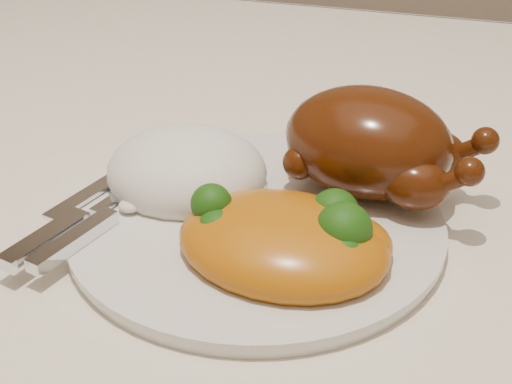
% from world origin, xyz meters
% --- Properties ---
extents(dining_table, '(1.60, 0.90, 0.76)m').
position_xyz_m(dining_table, '(0.00, 0.00, 0.67)').
color(dining_table, brown).
rests_on(dining_table, floor).
extents(tablecloth, '(1.73, 1.03, 0.18)m').
position_xyz_m(tablecloth, '(0.00, 0.00, 0.74)').
color(tablecloth, beige).
rests_on(tablecloth, dining_table).
extents(dinner_plate, '(0.26, 0.26, 0.01)m').
position_xyz_m(dinner_plate, '(-0.03, -0.04, 0.77)').
color(dinner_plate, silver).
rests_on(dinner_plate, tablecloth).
extents(roast_chicken, '(0.16, 0.11, 0.08)m').
position_xyz_m(roast_chicken, '(0.04, 0.02, 0.82)').
color(roast_chicken, '#4F2108').
rests_on(roast_chicken, dinner_plate).
extents(rice_mound, '(0.12, 0.11, 0.06)m').
position_xyz_m(rice_mound, '(-0.09, -0.02, 0.79)').
color(rice_mound, white).
rests_on(rice_mound, dinner_plate).
extents(mac_and_cheese, '(0.14, 0.12, 0.06)m').
position_xyz_m(mac_and_cheese, '(0.01, -0.08, 0.79)').
color(mac_and_cheese, '#B26F0B').
rests_on(mac_and_cheese, dinner_plate).
extents(cutlery, '(0.05, 0.17, 0.01)m').
position_xyz_m(cutlery, '(-0.14, -0.09, 0.78)').
color(cutlery, silver).
rests_on(cutlery, dinner_plate).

